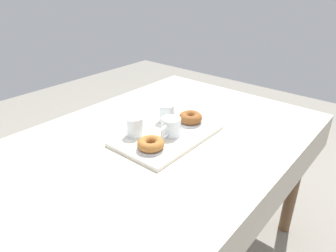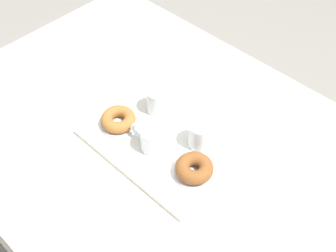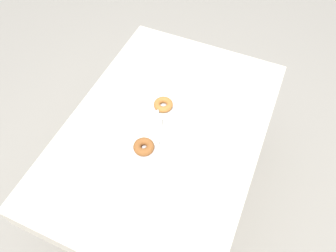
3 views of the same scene
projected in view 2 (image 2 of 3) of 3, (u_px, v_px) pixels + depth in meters
name	position (u px, v px, depth m)	size (l,w,h in m)	color
ground_plane	(161.00, 247.00, 1.88)	(6.00, 6.00, 0.00)	gray
dining_table	(159.00, 155.00, 1.39)	(1.48, 1.03, 0.75)	beige
serving_tray	(158.00, 144.00, 1.29)	(0.45, 0.29, 0.02)	silver
tea_mug_left	(153.00, 138.00, 1.25)	(0.12, 0.08, 0.08)	white
water_glass_near	(158.00, 102.00, 1.35)	(0.07, 0.07, 0.08)	white
water_glass_far	(200.00, 135.00, 1.25)	(0.07, 0.07, 0.08)	white
donut_plate_left	(194.00, 173.00, 1.21)	(0.11, 0.11, 0.01)	silver
sugar_donut_left	(194.00, 168.00, 1.19)	(0.11, 0.11, 0.04)	brown
donut_plate_right	(119.00, 124.00, 1.33)	(0.11, 0.11, 0.01)	silver
sugar_donut_right	(118.00, 119.00, 1.31)	(0.11, 0.11, 0.04)	#A3662D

